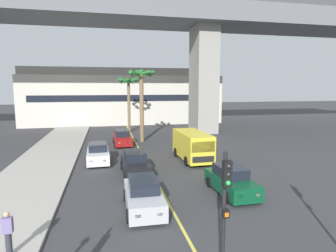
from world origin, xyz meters
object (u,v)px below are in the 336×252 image
object	(u,v)px
delivery_van	(192,145)
palm_tree_near_median	(129,87)
car_queue_second	(122,138)
car_queue_third	(231,181)
pedestrian_mid_block	(8,233)
traffic_light_median_near	(225,203)
car_queue_fifth	(143,195)
car_queue_front	(98,154)
palm_tree_mid_median	(141,87)
car_queue_fourth	(135,164)

from	to	relation	value
delivery_van	palm_tree_near_median	size ratio (longest dim) A/B	0.71
car_queue_second	car_queue_third	xyz separation A→B (m)	(5.28, -15.27, 0.00)
car_queue_third	pedestrian_mid_block	bearing A→B (deg)	-157.64
traffic_light_median_near	car_queue_second	bearing A→B (deg)	94.40
car_queue_second	pedestrian_mid_block	xyz separation A→B (m)	(-5.04, -19.52, 0.28)
car_queue_fifth	palm_tree_near_median	size ratio (longest dim) A/B	0.56
car_queue_front	car_queue_third	xyz separation A→B (m)	(7.60, -8.61, 0.00)
car_queue_third	palm_tree_mid_median	distance (m)	17.81
car_queue_third	pedestrian_mid_block	world-z (taller)	pedestrian_mid_block
car_queue_second	delivery_van	distance (m)	9.36
car_queue_fifth	delivery_van	distance (m)	10.13
car_queue_front	traffic_light_median_near	size ratio (longest dim) A/B	0.99
car_queue_fifth	palm_tree_near_median	distance (m)	25.83
car_queue_fifth	palm_tree_near_median	world-z (taller)	palm_tree_near_median
car_queue_front	car_queue_fifth	bearing A→B (deg)	-75.96
car_queue_fifth	traffic_light_median_near	xyz separation A→B (m)	(1.62, -6.11, 1.99)
pedestrian_mid_block	car_queue_fifth	bearing A→B (deg)	31.40
car_queue_fifth	pedestrian_mid_block	world-z (taller)	pedestrian_mid_block
car_queue_second	car_queue_third	distance (m)	16.16
car_queue_second	palm_tree_mid_median	size ratio (longest dim) A/B	0.52
delivery_van	car_queue_third	bearing A→B (deg)	-90.19
car_queue_third	palm_tree_mid_median	xyz separation A→B (m)	(-3.02, 16.70, 5.39)
car_queue_front	pedestrian_mid_block	xyz separation A→B (m)	(-2.72, -12.86, 0.28)
car_queue_fifth	palm_tree_mid_median	bearing A→B (deg)	83.12
car_queue_third	pedestrian_mid_block	distance (m)	11.16
car_queue_fourth	palm_tree_near_median	xyz separation A→B (m)	(1.14, 19.27, 5.29)
delivery_van	car_queue_fifth	bearing A→B (deg)	-120.90
delivery_van	pedestrian_mid_block	xyz separation A→B (m)	(-10.35, -11.83, -0.29)
car_queue_fourth	pedestrian_mid_block	xyz separation A→B (m)	(-5.35, -9.13, 0.28)
car_queue_fourth	palm_tree_near_median	distance (m)	20.01
palm_tree_mid_median	delivery_van	bearing A→B (deg)	-71.52
car_queue_third	car_queue_fifth	bearing A→B (deg)	-167.98
delivery_van	palm_tree_mid_median	distance (m)	10.76
palm_tree_near_median	pedestrian_mid_block	bearing A→B (deg)	-102.88
pedestrian_mid_block	car_queue_front	bearing A→B (deg)	78.04
traffic_light_median_near	pedestrian_mid_block	xyz separation A→B (m)	(-6.77, 2.96, -1.72)
car_queue_fifth	delivery_van	xyz separation A→B (m)	(5.20, 8.68, 0.57)
car_queue_third	traffic_light_median_near	world-z (taller)	traffic_light_median_near
pedestrian_mid_block	palm_tree_near_median	bearing A→B (deg)	77.12
traffic_light_median_near	pedestrian_mid_block	bearing A→B (deg)	156.35
car_queue_third	car_queue_front	bearing A→B (deg)	131.43
car_queue_second	car_queue_fourth	xyz separation A→B (m)	(0.31, -10.39, 0.00)
traffic_light_median_near	palm_tree_mid_median	size ratio (longest dim) A/B	0.53
car_queue_front	car_queue_fourth	size ratio (longest dim) A/B	1.00
palm_tree_near_median	pedestrian_mid_block	world-z (taller)	palm_tree_near_median
car_queue_front	car_queue_fifth	xyz separation A→B (m)	(2.43, -9.71, 0.00)
car_queue_fifth	pedestrian_mid_block	distance (m)	6.04
car_queue_front	traffic_light_median_near	xyz separation A→B (m)	(4.04, -15.82, 1.99)
car_queue_front	car_queue_fifth	distance (m)	10.01
car_queue_second	car_queue_fourth	distance (m)	10.40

